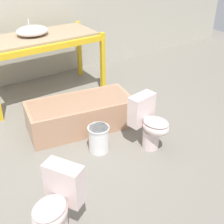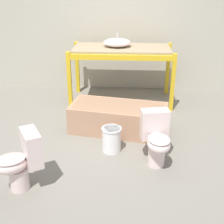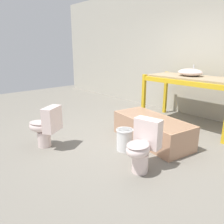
{
  "view_description": "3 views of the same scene",
  "coord_description": "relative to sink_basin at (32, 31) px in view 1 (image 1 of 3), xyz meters",
  "views": [
    {
      "loc": [
        -1.44,
        -3.22,
        2.49
      ],
      "look_at": [
        0.27,
        -0.63,
        0.67
      ],
      "focal_mm": 50.0,
      "sensor_mm": 36.0,
      "label": 1
    },
    {
      "loc": [
        0.46,
        -4.18,
        2.32
      ],
      "look_at": [
        0.23,
        -0.46,
        0.63
      ],
      "focal_mm": 50.0,
      "sensor_mm": 36.0,
      "label": 2
    },
    {
      "loc": [
        2.51,
        -2.74,
        1.6
      ],
      "look_at": [
        0.12,
        -0.59,
        0.66
      ],
      "focal_mm": 35.0,
      "sensor_mm": 36.0,
      "label": 3
    }
  ],
  "objects": [
    {
      "name": "toilet_near",
      "position": [
        0.62,
        -2.2,
        -0.75
      ],
      "size": [
        0.41,
        0.56,
        0.7
      ],
      "rotation": [
        0.0,
        0.0,
        0.18
      ],
      "color": "silver",
      "rests_on": "ground_plane"
    },
    {
      "name": "shelving_rack",
      "position": [
        0.09,
        -0.04,
        -0.22
      ],
      "size": [
        1.9,
        0.92,
        1.05
      ],
      "color": "gold",
      "rests_on": "ground_plane"
    },
    {
      "name": "toilet_far",
      "position": [
        -0.95,
        -2.81,
        -0.75
      ],
      "size": [
        0.61,
        0.54,
        0.7
      ],
      "rotation": [
        0.0,
        0.0,
        -1.04
      ],
      "color": "silver",
      "rests_on": "ground_plane"
    },
    {
      "name": "bathtub_main",
      "position": [
        0.09,
        -1.32,
        -0.87
      ],
      "size": [
        1.56,
        0.88,
        0.43
      ],
      "rotation": [
        0.0,
        0.0,
        -0.17
      ],
      "color": "tan",
      "rests_on": "ground_plane"
    },
    {
      "name": "ground_plane",
      "position": [
        -0.19,
        -1.53,
        -1.12
      ],
      "size": [
        12.0,
        12.0,
        0.0
      ],
      "primitive_type": "plane",
      "color": "slate"
    },
    {
      "name": "bucket_white",
      "position": [
        0.02,
        -1.93,
        -0.94
      ],
      "size": [
        0.28,
        0.28,
        0.35
      ],
      "color": "white",
      "rests_on": "ground_plane"
    },
    {
      "name": "sink_basin",
      "position": [
        0.0,
        0.0,
        0.0
      ],
      "size": [
        0.51,
        0.44,
        0.23
      ],
      "color": "silver",
      "rests_on": "shelving_rack"
    }
  ]
}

